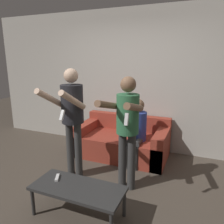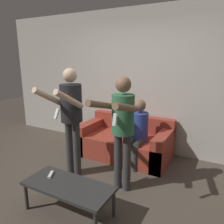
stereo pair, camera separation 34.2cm
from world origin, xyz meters
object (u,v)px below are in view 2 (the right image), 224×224
(person_standing_right, at_px, (122,123))
(person_seated, at_px, (138,130))
(coffee_table, at_px, (68,187))
(person_standing_left, at_px, (71,111))
(remote_on_table, at_px, (51,174))
(couch, at_px, (125,142))

(person_standing_right, height_order, person_seated, person_standing_right)
(person_seated, relative_size, coffee_table, 1.05)
(person_standing_left, relative_size, remote_on_table, 11.02)
(person_standing_right, height_order, remote_on_table, person_standing_right)
(person_standing_right, distance_m, coffee_table, 1.02)
(person_standing_left, bearing_deg, remote_on_table, -74.09)
(person_standing_left, relative_size, coffee_table, 1.55)
(couch, xyz_separation_m, coffee_table, (0.09, -1.75, 0.08))
(person_seated, xyz_separation_m, remote_on_table, (-0.55, -1.49, -0.22))
(remote_on_table, bearing_deg, coffee_table, -10.07)
(couch, bearing_deg, person_standing_left, -112.42)
(coffee_table, bearing_deg, person_seated, 81.52)
(person_standing_left, distance_m, remote_on_table, 0.95)
(coffee_table, distance_m, remote_on_table, 0.33)
(person_standing_right, bearing_deg, person_seated, 96.91)
(person_standing_left, height_order, person_seated, person_standing_left)
(couch, height_order, remote_on_table, couch)
(coffee_table, bearing_deg, couch, 92.96)
(person_standing_left, bearing_deg, person_standing_right, -0.32)
(person_standing_left, distance_m, person_seated, 1.19)
(person_seated, bearing_deg, person_standing_left, -132.18)
(person_standing_left, distance_m, person_standing_right, 0.85)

